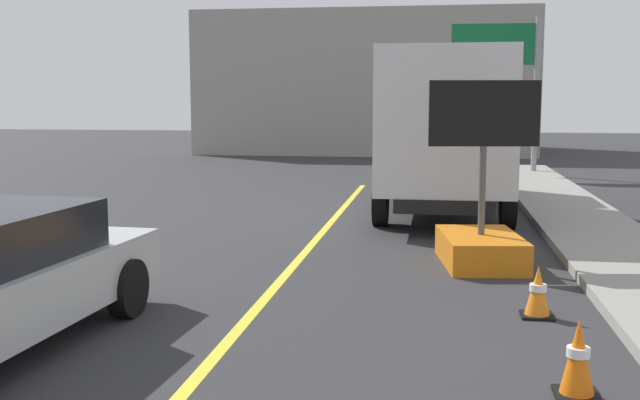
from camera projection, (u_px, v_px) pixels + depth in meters
arrow_board_trailer at (481, 232)px, 11.31m from camera, size 1.60×1.93×2.70m
box_truck at (444, 128)px, 16.27m from camera, size 2.69×7.11×3.37m
highway_guide_sign at (512, 67)px, 24.38m from camera, size 2.79×0.21×5.00m
far_building_block at (369, 85)px, 36.27m from camera, size 14.74×8.76×6.21m
traffic_cone_far_lane at (578, 358)px, 6.28m from camera, size 0.36×0.36×0.67m
traffic_cone_curbside at (538, 292)px, 8.60m from camera, size 0.36×0.36×0.59m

